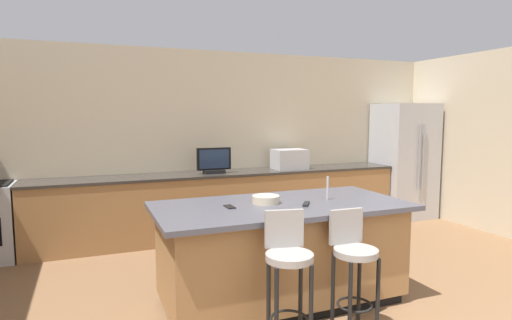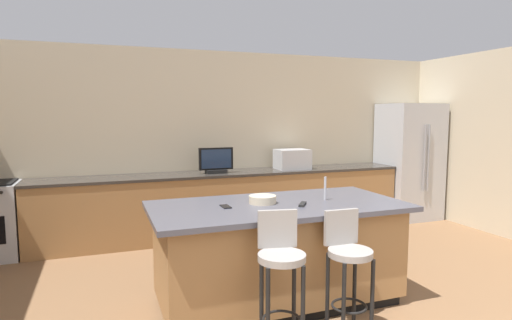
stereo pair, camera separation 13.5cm
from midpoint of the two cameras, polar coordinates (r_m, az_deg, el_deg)
name	(u,v)px [view 1 (the left image)]	position (r m, az deg, el deg)	size (l,w,h in m)	color
wall_back	(224,141)	(6.32, -5.01, 2.52)	(7.48, 0.12, 2.62)	beige
counter_back	(227,203)	(6.06, -4.60, -5.85)	(5.24, 0.62, 0.90)	#9E7042
kitchen_island	(281,252)	(3.93, 2.42, -12.29)	(2.27, 1.10, 0.92)	black
refrigerator	(404,161)	(7.42, 18.80, -0.11)	(0.88, 0.78, 1.88)	#B7BABF
microwave	(289,159)	(6.32, 3.92, 0.12)	(0.48, 0.36, 0.29)	#B7BABF
tv_monitor	(214,162)	(5.86, -6.35, -0.22)	(0.48, 0.16, 0.36)	black
sink_faucet_back	(218,163)	(6.04, -5.75, -0.44)	(0.02, 0.02, 0.24)	#B2B2B7
sink_faucet_island	(328,188)	(4.00, 8.67, -3.75)	(0.02, 0.02, 0.22)	#B2B2B7
bar_stool_left	(288,269)	(3.11, 3.07, -14.42)	(0.34, 0.36, 1.02)	gray
bar_stool_right	(353,261)	(3.44, 11.83, -13.19)	(0.34, 0.34, 0.96)	gray
fruit_bowl	(266,199)	(3.81, 0.32, -5.33)	(0.25, 0.25, 0.07)	beige
cell_phone	(230,207)	(3.67, -4.64, -6.29)	(0.07, 0.15, 0.01)	black
tv_remote	(306,204)	(3.76, 5.73, -5.91)	(0.04, 0.17, 0.02)	black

